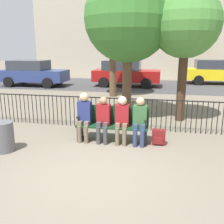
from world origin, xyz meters
TOP-DOWN VIEW (x-y plane):
  - ground_plane at (0.00, 0.00)m, footprint 80.00×80.00m
  - park_bench at (0.00, 1.75)m, footprint 1.85×0.45m
  - seated_person_0 at (-0.72, 1.62)m, footprint 0.34×0.39m
  - seated_person_1 at (-0.22, 1.62)m, footprint 0.34×0.39m
  - seated_person_2 at (0.27, 1.62)m, footprint 0.34×0.39m
  - seated_person_3 at (0.71, 1.62)m, footprint 0.34×0.39m
  - backpack at (1.19, 1.69)m, footprint 0.33×0.20m
  - fence_railing at (-0.02, 2.79)m, footprint 9.01×0.03m
  - tree_0 at (1.85, 4.09)m, footprint 2.16×2.16m
  - tree_1 at (0.03, 4.18)m, footprint 2.85×2.85m
  - tree_2 at (-1.20, 7.92)m, footprint 2.70×2.70m
  - street_surface at (0.00, 12.00)m, footprint 24.00×6.00m
  - parked_car_0 at (-1.08, 11.48)m, footprint 4.20×1.94m
  - parked_car_1 at (-6.93, 10.46)m, footprint 4.20×1.94m
  - parked_car_2 at (4.81, 13.68)m, footprint 4.20×1.94m
  - trash_bin at (-2.39, 0.58)m, footprint 0.48×0.48m

SIDE VIEW (x-z plane):
  - ground_plane at x=0.00m, z-range 0.00..0.00m
  - street_surface at x=0.00m, z-range 0.00..0.01m
  - backpack at x=1.19m, z-range 0.00..0.39m
  - trash_bin at x=-2.39m, z-range 0.00..0.71m
  - park_bench at x=0.00m, z-range 0.04..0.96m
  - fence_railing at x=-0.02m, z-range 0.08..1.03m
  - seated_person_1 at x=-0.22m, z-range 0.07..1.26m
  - seated_person_3 at x=0.71m, z-range 0.07..1.28m
  - seated_person_2 at x=0.27m, z-range 0.08..1.30m
  - seated_person_0 at x=-0.72m, z-range 0.08..1.36m
  - parked_car_0 at x=-1.08m, z-range 0.03..1.65m
  - parked_car_1 at x=-6.93m, z-range 0.03..1.65m
  - parked_car_2 at x=4.81m, z-range 0.03..1.65m
  - tree_0 at x=1.85m, z-range 0.98..5.19m
  - tree_1 at x=0.03m, z-range 0.92..5.65m
  - tree_2 at x=-1.20m, z-range 1.26..6.57m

